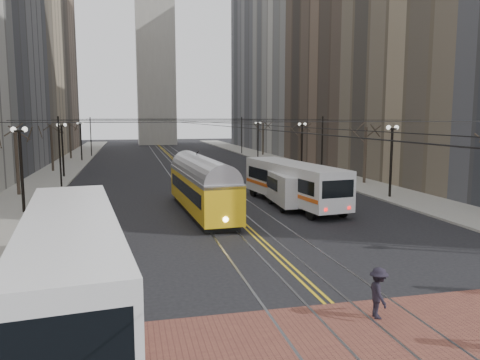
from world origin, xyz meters
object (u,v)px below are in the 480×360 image
sedan_silver (271,167)px  sedan_grey (288,181)px  streetcar (202,191)px  pedestrian_d (378,293)px  cargo_van (289,190)px  transit_bus (72,267)px  rear_bus (293,185)px

sedan_silver → sedan_grey: bearing=-93.7°
streetcar → sedan_grey: (9.32, 9.07, -0.82)m
pedestrian_d → streetcar: bearing=19.4°
sedan_grey → cargo_van: bearing=-114.7°
transit_bus → streetcar: size_ratio=1.05×
cargo_van → sedan_grey: size_ratio=1.40×
transit_bus → pedestrian_d: transit_bus is taller
cargo_van → sedan_grey: cargo_van is taller
sedan_silver → cargo_van: bearing=-97.5°
sedan_grey → transit_bus: bearing=-128.7°
transit_bus → pedestrian_d: 9.96m
streetcar → rear_bus: size_ratio=1.06×
cargo_van → pedestrian_d: size_ratio=3.39×
sedan_grey → pedestrian_d: (-6.32, -27.15, 0.16)m
transit_bus → streetcar: transit_bus is taller
streetcar → pedestrian_d: size_ratio=7.64×
sedan_grey → sedan_silver: size_ratio=0.86×
streetcar → sedan_grey: bearing=41.2°
transit_bus → sedan_grey: bearing=50.9°
streetcar → rear_bus: 7.04m
streetcar → sedan_grey: streetcar is taller
streetcar → pedestrian_d: (3.00, -18.08, -0.66)m
sedan_grey → sedan_silver: (2.13, 12.16, 0.09)m
transit_bus → rear_bus: (13.57, 16.81, -0.11)m
rear_bus → pedestrian_d: rear_bus is taller
rear_bus → sedan_silver: bearing=69.9°
sedan_silver → pedestrian_d: bearing=-95.9°
streetcar → cargo_van: 6.43m
rear_bus → streetcar: bearing=-178.1°
sedan_grey → streetcar: bearing=-141.7°
rear_bus → pedestrian_d: bearing=-109.0°
rear_bus → transit_bus: bearing=-136.4°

